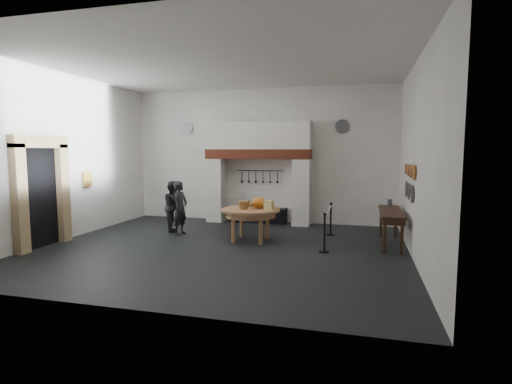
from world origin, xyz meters
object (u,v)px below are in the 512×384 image
(work_table, at_px, (251,210))
(barrier_post_far, at_px, (331,220))
(side_table, at_px, (391,212))
(barrier_post_near, at_px, (324,234))
(visitor_far, at_px, (174,206))
(visitor_near, at_px, (180,208))
(iron_range, at_px, (259,215))

(work_table, relative_size, barrier_post_far, 1.75)
(side_table, relative_size, barrier_post_near, 2.44)
(visitor_far, height_order, barrier_post_near, visitor_far)
(barrier_post_far, bearing_deg, work_table, -148.64)
(visitor_far, bearing_deg, side_table, -122.23)
(visitor_near, xyz_separation_m, visitor_far, (-0.40, 0.40, -0.01))
(visitor_near, height_order, barrier_post_far, visitor_near)
(visitor_far, bearing_deg, iron_range, -75.52)
(side_table, bearing_deg, barrier_post_far, 152.33)
(iron_range, bearing_deg, barrier_post_far, -29.91)
(visitor_near, xyz_separation_m, side_table, (5.79, 0.22, 0.09))
(visitor_far, relative_size, barrier_post_near, 1.70)
(barrier_post_near, relative_size, barrier_post_far, 1.00)
(side_table, height_order, barrier_post_near, same)
(visitor_near, height_order, side_table, visitor_near)
(side_table, xyz_separation_m, barrier_post_far, (-1.58, 0.83, -0.42))
(iron_range, height_order, visitor_near, visitor_near)
(iron_range, xyz_separation_m, barrier_post_far, (2.52, -1.45, 0.20))
(work_table, height_order, barrier_post_near, barrier_post_near)
(iron_range, xyz_separation_m, work_table, (0.47, -2.69, 0.59))
(visitor_near, distance_m, barrier_post_far, 4.35)
(work_table, relative_size, visitor_near, 1.01)
(visitor_near, bearing_deg, visitor_far, 51.86)
(iron_range, distance_m, barrier_post_near, 4.27)
(iron_range, bearing_deg, work_table, -80.05)
(iron_range, height_order, visitor_far, visitor_far)
(visitor_far, relative_size, side_table, 0.70)
(visitor_near, height_order, barrier_post_near, visitor_near)
(iron_range, relative_size, side_table, 0.86)
(visitor_near, relative_size, visitor_far, 1.02)
(visitor_near, xyz_separation_m, barrier_post_near, (4.21, -0.95, -0.33))
(visitor_near, bearing_deg, barrier_post_far, -69.16)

